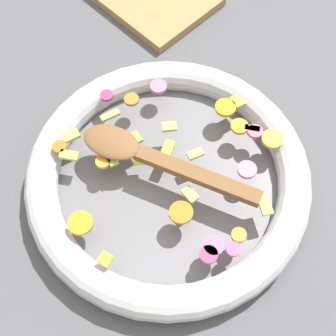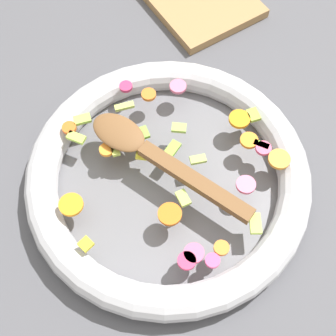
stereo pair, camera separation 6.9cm
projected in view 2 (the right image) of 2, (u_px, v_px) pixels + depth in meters
The scene contains 4 objects.
ground_plane at pixel (168, 183), 0.74m from camera, with size 4.00×4.00×0.00m, color #4C4C51.
skillet at pixel (168, 177), 0.72m from camera, with size 0.44×0.44×0.05m.
chopped_vegetables at pixel (177, 162), 0.69m from camera, with size 0.34×0.34×0.01m.
wooden_spoon at pixel (152, 154), 0.69m from camera, with size 0.27×0.14×0.01m.
Camera 2 is at (0.27, -0.17, 0.66)m, focal length 50.00 mm.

